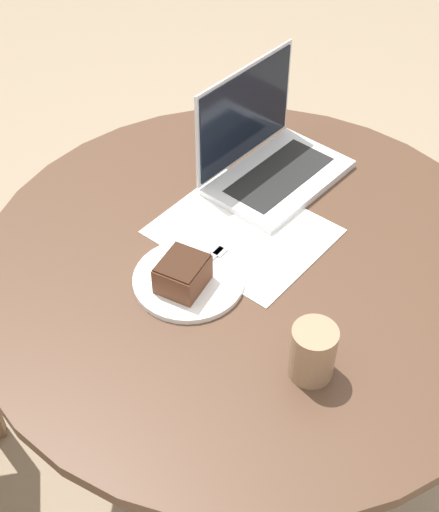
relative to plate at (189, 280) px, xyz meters
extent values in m
plane|color=gray|center=(-0.04, -0.13, -0.78)|extent=(12.00, 12.00, 0.00)
cylinder|color=#4C3323|center=(-0.04, -0.13, -0.77)|extent=(0.57, 0.57, 0.02)
cylinder|color=#4C3323|center=(-0.04, -0.13, -0.40)|extent=(0.12, 0.12, 0.73)
cylinder|color=#4C3323|center=(-0.04, -0.13, -0.02)|extent=(1.13, 1.13, 0.03)
cube|color=white|center=(0.03, -0.18, 0.00)|extent=(0.37, 0.32, 0.00)
cylinder|color=white|center=(0.00, 0.00, 0.00)|extent=(0.22, 0.22, 0.01)
cube|color=brown|center=(-0.01, 0.02, 0.04)|extent=(0.11, 0.11, 0.06)
cube|color=#351E13|center=(-0.01, 0.02, 0.07)|extent=(0.10, 0.11, 0.00)
cube|color=silver|center=(0.00, -0.02, 0.01)|extent=(0.04, 0.17, 0.00)
cube|color=silver|center=(0.01, -0.09, 0.01)|extent=(0.03, 0.03, 0.00)
cylinder|color=#997556|center=(-0.31, 0.00, 0.05)|extent=(0.08, 0.08, 0.11)
cube|color=silver|center=(0.09, -0.37, 0.00)|extent=(0.23, 0.33, 0.02)
cube|color=black|center=(0.09, -0.37, 0.01)|extent=(0.14, 0.27, 0.00)
cube|color=silver|center=(0.19, -0.36, 0.13)|extent=(0.03, 0.32, 0.24)
cube|color=black|center=(0.19, -0.36, 0.13)|extent=(0.02, 0.30, 0.22)
camera|label=1|loc=(-0.73, 0.64, 1.02)|focal=50.00mm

